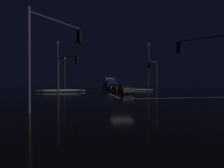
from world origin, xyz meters
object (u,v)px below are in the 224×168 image
sedan_gray (125,89)px  streetlamp_left_near (58,63)px  traffic_signal_nw (66,67)px  traffic_signal_se (213,55)px  streetlamp_left_far (65,71)px  box_truck (109,83)px  traffic_signal_sw (53,45)px  traffic_signal_ne (153,71)px  streetlamp_right_near (148,64)px  sedan_red (118,88)px  sedan_white (113,87)px

sedan_gray → streetlamp_left_near: 13.03m
sedan_gray → traffic_signal_nw: 10.67m
traffic_signal_se → streetlamp_left_far: streetlamp_left_far is taller
sedan_gray → streetlamp_left_near: (-11.66, 3.61, 4.55)m
box_truck → traffic_signal_sw: bearing=-106.1°
traffic_signal_ne → streetlamp_right_near: bearing=74.7°
streetlamp_left_near → streetlamp_right_near: (17.42, 0.00, 0.21)m
traffic_signal_sw → streetlamp_left_near: (-1.99, 19.93, 0.72)m
traffic_signal_sw → traffic_signal_se: bearing=1.0°
streetlamp_left_near → streetlamp_left_far: bearing=90.0°
sedan_red → streetlamp_left_near: size_ratio=0.46×
traffic_signal_sw → streetlamp_right_near: bearing=52.3°
sedan_white → streetlamp_left_far: bearing=145.2°
traffic_signal_nw → streetlamp_right_near: streetlamp_right_near is taller
traffic_signal_sw → streetlamp_right_near: size_ratio=0.69×
traffic_signal_ne → box_truck: bearing=99.8°
sedan_white → traffic_signal_sw: bearing=-109.4°
traffic_signal_se → traffic_signal_ne: traffic_signal_se is taller
box_truck → streetlamp_left_far: 12.54m
sedan_white → streetlamp_right_near: streetlamp_right_near is taller
sedan_red → sedan_white: same height
traffic_signal_ne → streetlamp_left_near: 16.97m
streetlamp_left_far → sedan_red: bearing=-48.9°
streetlamp_right_near → sedan_red: bearing=156.0°
sedan_red → streetlamp_left_near: 12.85m
traffic_signal_nw → traffic_signal_ne: size_ratio=1.07×
sedan_white → box_truck: size_ratio=0.52×
sedan_gray → traffic_signal_nw: bearing=-163.9°
traffic_signal_sw → traffic_signal_nw: 13.52m
traffic_signal_ne → traffic_signal_nw: bearing=-179.0°
traffic_signal_sw → traffic_signal_ne: traffic_signal_sw is taller
sedan_red → traffic_signal_ne: bearing=-65.4°
box_truck → traffic_signal_ne: bearing=-80.2°
sedan_gray → traffic_signal_nw: size_ratio=0.72×
traffic_signal_se → traffic_signal_sw: bearing=-179.0°
sedan_red → streetlamp_left_near: bearing=-167.8°
sedan_gray → streetlamp_right_near: (5.76, 3.61, 4.76)m
traffic_signal_nw → streetlamp_right_near: 16.84m
traffic_signal_ne → streetlamp_right_near: (1.69, 6.19, 1.73)m
sedan_red → streetlamp_right_near: 7.83m
sedan_red → traffic_signal_sw: bearing=-113.5°
traffic_signal_sw → streetlamp_right_near: (15.43, 19.93, 0.93)m
sedan_gray → box_truck: 18.65m
traffic_signal_se → traffic_signal_sw: size_ratio=0.92×
traffic_signal_se → streetlamp_left_near: size_ratio=0.66×
box_truck → streetlamp_right_near: streetlamp_right_near is taller
traffic_signal_ne → streetlamp_right_near: streetlamp_right_near is taller
sedan_white → traffic_signal_se: (3.45, -27.54, 3.52)m
streetlamp_left_near → streetlamp_right_near: 17.42m
box_truck → traffic_signal_se: traffic_signal_se is taller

